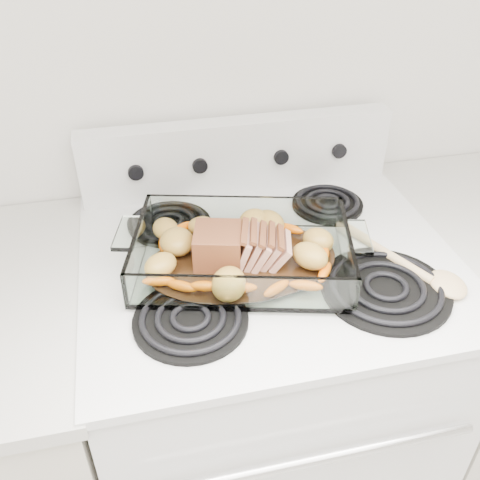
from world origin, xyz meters
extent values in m
plane|color=white|center=(0.00, 2.00, 1.35)|extent=(4.00, 0.00, 4.00)
cube|color=white|center=(0.00, 1.66, 0.46)|extent=(0.76, 0.65, 0.92)
cylinder|color=silver|center=(0.00, 1.30, 0.74)|extent=(0.61, 0.02, 0.02)
cube|color=white|center=(0.00, 1.66, 0.93)|extent=(0.78, 0.67, 0.02)
cube|color=white|center=(0.00, 1.95, 1.03)|extent=(0.76, 0.06, 0.18)
cylinder|color=black|center=(-0.19, 1.50, 0.94)|extent=(0.21, 0.21, 0.01)
cylinder|color=black|center=(0.19, 1.50, 0.94)|extent=(0.25, 0.25, 0.01)
cylinder|color=black|center=(-0.19, 1.81, 0.94)|extent=(0.19, 0.19, 0.01)
cylinder|color=black|center=(0.19, 1.81, 0.94)|extent=(0.17, 0.17, 0.01)
cylinder|color=black|center=(-0.25, 1.92, 1.03)|extent=(0.04, 0.02, 0.04)
cylinder|color=black|center=(-0.10, 1.92, 1.03)|extent=(0.04, 0.02, 0.04)
cylinder|color=black|center=(0.10, 1.92, 1.03)|extent=(0.04, 0.02, 0.04)
cylinder|color=black|center=(0.25, 1.92, 1.03)|extent=(0.04, 0.02, 0.04)
cube|color=white|center=(-0.06, 1.63, 0.95)|extent=(0.42, 0.28, 0.01)
cube|color=white|center=(-0.06, 1.49, 0.99)|extent=(0.42, 0.01, 0.07)
cube|color=white|center=(-0.06, 1.76, 0.99)|extent=(0.42, 0.01, 0.07)
cube|color=white|center=(-0.27, 1.63, 0.99)|extent=(0.01, 0.28, 0.07)
cube|color=white|center=(0.14, 1.63, 0.99)|extent=(0.01, 0.28, 0.07)
cylinder|color=black|center=(-0.06, 1.63, 0.95)|extent=(0.24, 0.24, 0.00)
cube|color=brown|center=(-0.11, 1.63, 0.99)|extent=(0.09, 0.09, 0.08)
cube|color=tan|center=(-0.06, 1.63, 0.99)|extent=(0.03, 0.09, 0.07)
cube|color=tan|center=(-0.04, 1.63, 0.99)|extent=(0.04, 0.09, 0.07)
cube|color=tan|center=(-0.02, 1.63, 0.98)|extent=(0.04, 0.08, 0.06)
cube|color=tan|center=(-0.01, 1.63, 0.98)|extent=(0.04, 0.08, 0.06)
cube|color=tan|center=(0.01, 1.63, 0.98)|extent=(0.04, 0.08, 0.06)
ellipsoid|color=orange|center=(-0.22, 1.54, 0.96)|extent=(0.06, 0.02, 0.02)
ellipsoid|color=orange|center=(0.06, 1.54, 0.96)|extent=(0.06, 0.02, 0.02)
ellipsoid|color=orange|center=(0.10, 1.65, 0.96)|extent=(0.06, 0.02, 0.02)
ellipsoid|color=orange|center=(-0.23, 1.67, 0.96)|extent=(0.06, 0.02, 0.02)
ellipsoid|color=#A87D2A|center=(-0.23, 1.71, 0.98)|extent=(0.07, 0.06, 0.05)
ellipsoid|color=#A87D2A|center=(-0.04, 1.72, 0.98)|extent=(0.07, 0.06, 0.05)
ellipsoid|color=#A87D2A|center=(0.07, 1.60, 0.98)|extent=(0.07, 0.06, 0.05)
cylinder|color=#E0C089|center=(0.23, 1.60, 0.95)|extent=(0.12, 0.23, 0.02)
ellipsoid|color=#E0C089|center=(0.31, 1.48, 0.95)|extent=(0.07, 0.09, 0.02)
camera|label=1|loc=(-0.26, 0.80, 1.62)|focal=40.00mm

